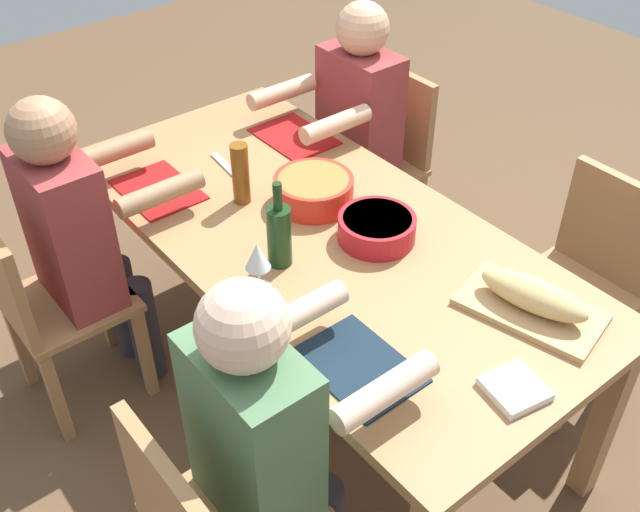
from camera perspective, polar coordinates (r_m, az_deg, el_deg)
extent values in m
plane|color=brown|center=(2.93, 0.00, -9.65)|extent=(8.00, 8.00, 0.00)
cube|color=#9E7044|center=(2.44, 0.00, 1.67)|extent=(1.95, 0.92, 0.04)
cube|color=#9E7044|center=(3.16, -16.27, 1.31)|extent=(0.07, 0.07, 0.70)
cube|color=#9E7044|center=(3.46, -4.35, 6.39)|extent=(0.07, 0.07, 0.70)
cube|color=#9E7044|center=(2.52, 20.99, -11.62)|extent=(0.07, 0.07, 0.70)
cube|color=#9E7044|center=(2.75, -18.73, -3.35)|extent=(0.40, 0.40, 0.03)
cube|color=#9E7044|center=(2.59, -23.27, -1.46)|extent=(0.38, 0.04, 0.40)
cube|color=#9E7044|center=(3.06, -16.29, -3.52)|extent=(0.04, 0.04, 0.42)
cube|color=#9E7044|center=(2.82, -13.30, -7.20)|extent=(0.04, 0.04, 0.42)
cube|color=#9E7044|center=(3.00, -22.08, -6.13)|extent=(0.04, 0.04, 0.42)
cube|color=#9E7044|center=(2.76, -19.57, -10.15)|extent=(0.04, 0.04, 0.42)
cylinder|color=#2D2D38|center=(3.00, -14.74, -3.87)|extent=(0.11, 0.11, 0.45)
cylinder|color=#2D2D38|center=(2.89, -13.30, -5.57)|extent=(0.11, 0.11, 0.45)
cube|color=maroon|center=(2.59, -18.81, 1.92)|extent=(0.34, 0.20, 0.55)
cylinder|color=#9E7251|center=(2.74, -15.63, 7.75)|extent=(0.07, 0.30, 0.07)
cylinder|color=#9E7251|center=(2.47, -12.17, 4.74)|extent=(0.07, 0.30, 0.07)
sphere|color=#9E7251|center=(2.40, -20.60, 8.99)|extent=(0.21, 0.21, 0.21)
cube|color=#9E7044|center=(2.78, 18.54, -2.85)|extent=(0.40, 0.40, 0.03)
cube|color=#9E7044|center=(2.79, 21.59, 2.03)|extent=(0.38, 0.04, 0.40)
cube|color=#9E7044|center=(2.76, 18.32, -9.65)|extent=(0.04, 0.04, 0.42)
cube|color=#9E7044|center=(2.88, 12.98, -5.93)|extent=(0.04, 0.04, 0.42)
cube|color=#9E7044|center=(2.99, 22.17, -6.34)|extent=(0.04, 0.04, 0.42)
cube|color=#9E7044|center=(3.10, 17.07, -3.05)|extent=(0.04, 0.04, 0.42)
cube|color=#9E7044|center=(3.32, 3.66, 6.67)|extent=(0.40, 0.40, 0.03)
cube|color=#9E7044|center=(3.32, 6.20, 10.80)|extent=(0.38, 0.04, 0.40)
cube|color=#9E7044|center=(3.25, 3.25, 1.07)|extent=(0.04, 0.04, 0.42)
cube|color=#9E7044|center=(3.46, -0.47, 3.75)|extent=(0.04, 0.04, 0.42)
cube|color=#9E7044|center=(3.44, 7.51, 3.21)|extent=(0.04, 0.04, 0.42)
cube|color=#9E7044|center=(3.64, 3.75, 5.65)|extent=(0.04, 0.04, 0.42)
cylinder|color=#2D2D38|center=(3.27, 1.56, 1.66)|extent=(0.11, 0.11, 0.45)
cylinder|color=#2D2D38|center=(3.37, -0.19, 2.94)|extent=(0.11, 0.11, 0.45)
cube|color=maroon|center=(3.14, 3.04, 10.77)|extent=(0.34, 0.20, 0.55)
cylinder|color=tan|center=(2.81, 1.23, 10.10)|extent=(0.07, 0.30, 0.07)
cylinder|color=tan|center=(3.05, -2.95, 12.46)|extent=(0.07, 0.30, 0.07)
sphere|color=tan|center=(2.98, 3.29, 17.05)|extent=(0.21, 0.21, 0.21)
cube|color=#9E7044|center=(1.86, -11.54, -18.50)|extent=(0.38, 0.04, 0.40)
cube|color=#9E7044|center=(2.39, -4.63, -17.31)|extent=(0.04, 0.04, 0.42)
cylinder|color=#2D2D38|center=(2.35, -2.28, -17.96)|extent=(0.11, 0.11, 0.45)
cube|color=#4C724C|center=(1.86, -5.20, -13.59)|extent=(0.34, 0.20, 0.55)
cylinder|color=beige|center=(1.97, -1.73, -4.49)|extent=(0.07, 0.30, 0.07)
cylinder|color=beige|center=(1.79, 5.00, -10.30)|extent=(0.07, 0.30, 0.07)
sphere|color=beige|center=(1.58, -5.96, -5.36)|extent=(0.21, 0.21, 0.21)
cylinder|color=red|center=(2.53, -0.50, 5.05)|extent=(0.27, 0.27, 0.10)
cylinder|color=orange|center=(2.52, -0.50, 5.64)|extent=(0.24, 0.24, 0.03)
cylinder|color=#B21923|center=(2.37, 4.38, 2.14)|extent=(0.25, 0.25, 0.08)
cylinder|color=#2D7028|center=(2.36, 4.41, 2.67)|extent=(0.22, 0.22, 0.03)
cube|color=tan|center=(2.20, 15.85, -3.95)|extent=(0.44, 0.31, 0.02)
ellipsoid|color=tan|center=(2.17, 16.09, -2.88)|extent=(0.34, 0.18, 0.09)
cylinder|color=#193819|center=(2.24, -3.15, 1.51)|extent=(0.08, 0.08, 0.20)
cylinder|color=#193819|center=(2.15, -3.28, 4.59)|extent=(0.03, 0.03, 0.09)
cylinder|color=brown|center=(2.52, -6.12, 6.30)|extent=(0.06, 0.06, 0.22)
cylinder|color=silver|center=(2.21, -4.67, -2.42)|extent=(0.07, 0.07, 0.01)
cylinder|color=silver|center=(2.18, -4.73, -1.62)|extent=(0.01, 0.01, 0.07)
cone|color=silver|center=(2.13, -4.84, 0.02)|extent=(0.08, 0.08, 0.08)
cube|color=maroon|center=(2.68, -12.34, 5.00)|extent=(0.32, 0.23, 0.01)
cube|color=maroon|center=(2.94, -2.01, 9.16)|extent=(0.32, 0.23, 0.01)
cube|color=#142333|center=(1.98, 2.98, -8.43)|extent=(0.32, 0.23, 0.01)
cube|color=silver|center=(2.76, -7.14, 6.76)|extent=(0.23, 0.05, 0.01)
cube|color=white|center=(1.97, 14.74, -9.83)|extent=(0.16, 0.16, 0.02)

